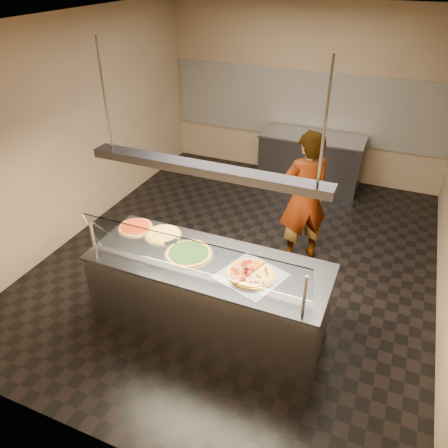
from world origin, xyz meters
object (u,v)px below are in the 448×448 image
at_px(sneeze_guard, 192,256).
at_px(heat_lamp_housing, 206,169).
at_px(half_pizza_sausage, 262,277).
at_px(prep_table, 310,161).
at_px(worker, 304,198).
at_px(serving_counter, 209,296).
at_px(perforated_tray, 251,275).
at_px(pizza_spatula, 168,237).
at_px(pizza_tomato, 136,227).
at_px(half_pizza_pepperoni, 240,270).
at_px(pizza_spinach, 189,253).
at_px(pizza_cheese, 163,234).

height_order(sneeze_guard, heat_lamp_housing, heat_lamp_housing).
distance_m(half_pizza_sausage, prep_table, 4.07).
bearing_deg(prep_table, worker, -79.72).
bearing_deg(serving_counter, sneeze_guard, -90.00).
bearing_deg(perforated_tray, pizza_spatula, 167.05).
relative_size(pizza_tomato, heat_lamp_housing, 0.17).
bearing_deg(pizza_spatula, worker, 53.90).
relative_size(half_pizza_pepperoni, pizza_spinach, 1.01).
height_order(half_pizza_pepperoni, pizza_spatula, half_pizza_pepperoni).
xyz_separation_m(half_pizza_pepperoni, worker, (0.18, 1.79, -0.06)).
distance_m(pizza_spinach, pizza_cheese, 0.47).
xyz_separation_m(serving_counter, half_pizza_pepperoni, (0.37, -0.06, 0.50)).
distance_m(pizza_spatula, prep_table, 3.87).
relative_size(half_pizza_pepperoni, pizza_tomato, 1.28).
xyz_separation_m(perforated_tray, pizza_cheese, (-1.14, 0.29, 0.01)).
relative_size(perforated_tray, heat_lamp_housing, 0.31).
distance_m(pizza_spinach, pizza_tomato, 0.82).
bearing_deg(pizza_tomato, worker, 43.38).
bearing_deg(heat_lamp_housing, pizza_spatula, 161.89).
distance_m(perforated_tray, heat_lamp_housing, 1.12).
distance_m(serving_counter, worker, 1.88).
relative_size(pizza_spinach, worker, 0.28).
distance_m(half_pizza_sausage, heat_lamp_housing, 1.16).
distance_m(sneeze_guard, half_pizza_pepperoni, 0.54).
bearing_deg(sneeze_guard, half_pizza_pepperoni, 37.66).
bearing_deg(half_pizza_sausage, serving_counter, 174.57).
height_order(sneeze_guard, perforated_tray, sneeze_guard).
height_order(sneeze_guard, pizza_tomato, sneeze_guard).
bearing_deg(pizza_spinach, sneeze_guard, -57.78).
bearing_deg(worker, half_pizza_sausage, 54.05).
xyz_separation_m(sneeze_guard, prep_table, (0.16, 4.30, -0.76)).
relative_size(pizza_cheese, pizza_spatula, 1.75).
distance_m(serving_counter, sneeze_guard, 0.83).
bearing_deg(half_pizza_pepperoni, pizza_spinach, 172.05).
xyz_separation_m(serving_counter, perforated_tray, (0.48, -0.06, 0.47)).
bearing_deg(pizza_spatula, prep_table, 79.06).
xyz_separation_m(half_pizza_pepperoni, half_pizza_sausage, (0.23, -0.00, -0.01)).
distance_m(serving_counter, prep_table, 3.96).
distance_m(half_pizza_pepperoni, pizza_spinach, 0.61).
bearing_deg(sneeze_guard, prep_table, 87.93).
height_order(pizza_spatula, worker, worker).
relative_size(serving_counter, prep_table, 1.41).
bearing_deg(heat_lamp_housing, prep_table, 87.75).
xyz_separation_m(pizza_spatula, prep_table, (0.73, 3.77, -0.49)).
bearing_deg(worker, pizza_tomato, 6.12).
distance_m(pizza_tomato, worker, 2.17).
distance_m(serving_counter, pizza_spatula, 0.78).
bearing_deg(half_pizza_pepperoni, pizza_spatula, 165.62).
relative_size(serving_counter, heat_lamp_housing, 1.08).
distance_m(perforated_tray, pizza_spatula, 1.08).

